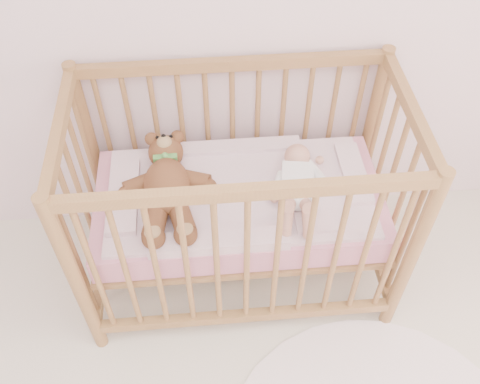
{
  "coord_description": "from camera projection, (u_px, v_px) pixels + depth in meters",
  "views": [
    {
      "loc": [
        -0.1,
        0.12,
        2.26
      ],
      "look_at": [
        0.03,
        1.55,
        0.62
      ],
      "focal_mm": 40.0,
      "sensor_mm": 36.0,
      "label": 1
    }
  ],
  "objects": [
    {
      "name": "crib",
      "position": [
        239.0,
        202.0,
        2.3
      ],
      "size": [
        1.36,
        0.76,
        1.0
      ],
      "primitive_type": null,
      "color": "#A07C44",
      "rests_on": "floor"
    },
    {
      "name": "mattress",
      "position": [
        239.0,
        204.0,
        2.31
      ],
      "size": [
        1.22,
        0.62,
        0.13
      ],
      "primitive_type": "cube",
      "color": "pink",
      "rests_on": "crib"
    },
    {
      "name": "blanket",
      "position": [
        239.0,
        193.0,
        2.25
      ],
      "size": [
        1.1,
        0.58,
        0.06
      ],
      "primitive_type": null,
      "color": "pink",
      "rests_on": "mattress"
    },
    {
      "name": "baby",
      "position": [
        298.0,
        180.0,
        2.2
      ],
      "size": [
        0.31,
        0.53,
        0.12
      ],
      "primitive_type": null,
      "rotation": [
        0.0,
        0.0,
        -0.15
      ],
      "color": "white",
      "rests_on": "blanket"
    },
    {
      "name": "teddy_bear",
      "position": [
        167.0,
        187.0,
        2.16
      ],
      "size": [
        0.44,
        0.61,
        0.17
      ],
      "primitive_type": null,
      "rotation": [
        0.0,
        0.0,
        0.03
      ],
      "color": "brown",
      "rests_on": "blanket"
    }
  ]
}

